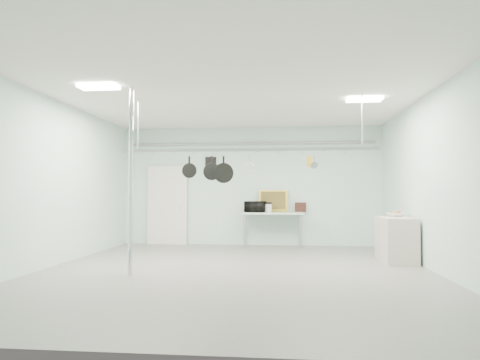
# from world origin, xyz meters

# --- Properties ---
(floor) EXTENTS (8.00, 8.00, 0.00)m
(floor) POSITION_xyz_m (0.00, 0.00, 0.00)
(floor) COLOR gray
(floor) RESTS_ON ground
(ceiling) EXTENTS (7.00, 8.00, 0.02)m
(ceiling) POSITION_xyz_m (0.00, 0.00, 3.19)
(ceiling) COLOR silver
(ceiling) RESTS_ON back_wall
(back_wall) EXTENTS (7.00, 0.02, 3.20)m
(back_wall) POSITION_xyz_m (0.00, 3.99, 1.60)
(back_wall) COLOR silver
(back_wall) RESTS_ON floor
(right_wall) EXTENTS (0.02, 8.00, 3.20)m
(right_wall) POSITION_xyz_m (3.49, 0.00, 1.60)
(right_wall) COLOR silver
(right_wall) RESTS_ON floor
(door) EXTENTS (1.10, 0.10, 2.20)m
(door) POSITION_xyz_m (-2.30, 3.94, 1.05)
(door) COLOR silver
(door) RESTS_ON floor
(wall_vent) EXTENTS (0.30, 0.04, 0.30)m
(wall_vent) POSITION_xyz_m (-1.10, 3.97, 2.25)
(wall_vent) COLOR black
(wall_vent) RESTS_ON back_wall
(conduit_pipe) EXTENTS (6.60, 0.07, 0.07)m
(conduit_pipe) POSITION_xyz_m (0.00, 3.90, 2.75)
(conduit_pipe) COLOR gray
(conduit_pipe) RESTS_ON back_wall
(chrome_pole) EXTENTS (0.08, 0.08, 3.20)m
(chrome_pole) POSITION_xyz_m (-1.70, -0.60, 1.60)
(chrome_pole) COLOR silver
(chrome_pole) RESTS_ON floor
(prep_table) EXTENTS (1.60, 0.70, 0.91)m
(prep_table) POSITION_xyz_m (0.60, 3.60, 0.83)
(prep_table) COLOR silver
(prep_table) RESTS_ON floor
(side_cabinet) EXTENTS (0.60, 1.20, 0.90)m
(side_cabinet) POSITION_xyz_m (3.15, 1.40, 0.45)
(side_cabinet) COLOR beige
(side_cabinet) RESTS_ON floor
(pot_rack) EXTENTS (4.80, 0.06, 1.00)m
(pot_rack) POSITION_xyz_m (0.20, 0.30, 2.23)
(pot_rack) COLOR #B7B7BC
(pot_rack) RESTS_ON ceiling
(light_panel_left) EXTENTS (0.65, 0.30, 0.05)m
(light_panel_left) POSITION_xyz_m (-2.20, -0.80, 3.16)
(light_panel_left) COLOR white
(light_panel_left) RESTS_ON ceiling
(light_panel_right) EXTENTS (0.65, 0.30, 0.05)m
(light_panel_right) POSITION_xyz_m (2.40, 0.60, 3.16)
(light_panel_right) COLOR white
(light_panel_right) RESTS_ON ceiling
(microwave) EXTENTS (0.58, 0.45, 0.29)m
(microwave) POSITION_xyz_m (0.15, 3.57, 1.05)
(microwave) COLOR black
(microwave) RESTS_ON prep_table
(coffee_canister) EXTENTS (0.22, 0.22, 0.22)m
(coffee_canister) POSITION_xyz_m (0.49, 3.55, 1.01)
(coffee_canister) COLOR silver
(coffee_canister) RESTS_ON prep_table
(painting_large) EXTENTS (0.79, 0.19, 0.58)m
(painting_large) POSITION_xyz_m (0.61, 3.90, 1.20)
(painting_large) COLOR gold
(painting_large) RESTS_ON prep_table
(painting_small) EXTENTS (0.30, 0.10, 0.25)m
(painting_small) POSITION_xyz_m (1.34, 3.90, 1.03)
(painting_small) COLOR black
(painting_small) RESTS_ON prep_table
(fruit_bowl) EXTENTS (0.46, 0.46, 0.09)m
(fruit_bowl) POSITION_xyz_m (3.21, 1.65, 0.94)
(fruit_bowl) COLOR white
(fruit_bowl) RESTS_ON side_cabinet
(skillet_left) EXTENTS (0.28, 0.07, 0.38)m
(skillet_left) POSITION_xyz_m (-0.89, 0.30, 1.89)
(skillet_left) COLOR black
(skillet_left) RESTS_ON pot_rack
(skillet_mid) EXTENTS (0.32, 0.08, 0.43)m
(skillet_mid) POSITION_xyz_m (-0.47, 0.30, 1.87)
(skillet_mid) COLOR black
(skillet_mid) RESTS_ON pot_rack
(skillet_right) EXTENTS (0.37, 0.17, 0.51)m
(skillet_right) POSITION_xyz_m (-0.24, 0.30, 1.83)
(skillet_right) COLOR black
(skillet_right) RESTS_ON pot_rack
(whisk) EXTENTS (0.23, 0.23, 0.34)m
(whisk) POSITION_xyz_m (0.25, 0.30, 1.91)
(whisk) COLOR #A9A9AE
(whisk) RESTS_ON pot_rack
(grater) EXTENTS (0.09, 0.03, 0.22)m
(grater) POSITION_xyz_m (1.35, 0.30, 1.98)
(grater) COLOR #B8C116
(grater) RESTS_ON pot_rack
(saucepan) EXTENTS (0.13, 0.09, 0.25)m
(saucepan) POSITION_xyz_m (1.43, 0.30, 1.96)
(saucepan) COLOR silver
(saucepan) RESTS_ON pot_rack
(fruit_cluster) EXTENTS (0.24, 0.24, 0.09)m
(fruit_cluster) POSITION_xyz_m (3.21, 1.65, 0.98)
(fruit_cluster) COLOR maroon
(fruit_cluster) RESTS_ON fruit_bowl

